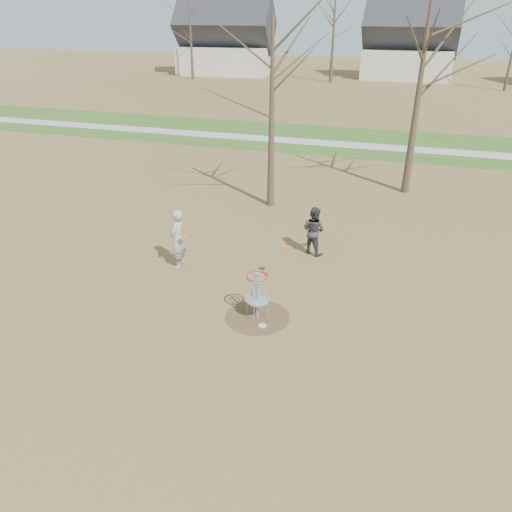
{
  "coord_description": "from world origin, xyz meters",
  "views": [
    {
      "loc": [
        3.38,
        -11.09,
        7.71
      ],
      "look_at": [
        -0.5,
        1.5,
        1.1
      ],
      "focal_mm": 35.0,
      "sensor_mm": 36.0,
      "label": 1
    }
  ],
  "objects": [
    {
      "name": "green_band",
      "position": [
        0.0,
        21.0,
        0.01
      ],
      "size": [
        160.0,
        8.0,
        0.01
      ],
      "primitive_type": "cube",
      "color": "#2D5119",
      "rests_on": "ground"
    },
    {
      "name": "footpath",
      "position": [
        0.0,
        20.0,
        0.01
      ],
      "size": [
        160.0,
        1.5,
        0.01
      ],
      "primitive_type": "cube",
      "color": "#9E9E99",
      "rests_on": "green_band"
    },
    {
      "name": "player_standing",
      "position": [
        -3.36,
        2.16,
        0.99
      ],
      "size": [
        0.5,
        0.74,
        1.97
      ],
      "primitive_type": "imported",
      "rotation": [
        0.0,
        0.0,
        -1.53
      ],
      "color": "#A3A3A3",
      "rests_on": "ground"
    },
    {
      "name": "ground",
      "position": [
        0.0,
        0.0,
        0.0
      ],
      "size": [
        160.0,
        160.0,
        0.0
      ],
      "primitive_type": "plane",
      "color": "brown",
      "rests_on": "ground"
    },
    {
      "name": "disc_golf_basket",
      "position": [
        0.0,
        0.0,
        0.91
      ],
      "size": [
        0.64,
        0.64,
        1.35
      ],
      "color": "#9EA3AD",
      "rests_on": "ground"
    },
    {
      "name": "discs_in_play",
      "position": [
        -1.31,
        2.0,
        1.25
      ],
      "size": [
        3.44,
        0.42,
        0.05
      ],
      "color": "orange",
      "rests_on": "ground"
    },
    {
      "name": "bare_trees",
      "position": [
        1.78,
        35.79,
        5.35
      ],
      "size": [
        52.62,
        44.98,
        9.0
      ],
      "color": "#382B1E",
      "rests_on": "ground"
    },
    {
      "name": "player_throwing",
      "position": [
        0.67,
        4.41,
        0.85
      ],
      "size": [
        1.01,
        0.91,
        1.7
      ],
      "primitive_type": "imported",
      "rotation": [
        0.0,
        0.0,
        2.76
      ],
      "color": "#323136",
      "rests_on": "ground"
    },
    {
      "name": "disc_grounded",
      "position": [
        0.26,
        -0.39,
        0.02
      ],
      "size": [
        0.22,
        0.22,
        0.02
      ],
      "primitive_type": "cylinder",
      "color": "silver",
      "rests_on": "dirt_circle"
    },
    {
      "name": "dirt_circle",
      "position": [
        0.0,
        0.0,
        0.01
      ],
      "size": [
        1.8,
        1.8,
        0.01
      ],
      "primitive_type": "cylinder",
      "color": "#47331E",
      "rests_on": "ground"
    },
    {
      "name": "houses_row",
      "position": [
        4.32,
        52.56,
        3.52
      ],
      "size": [
        56.51,
        10.01,
        7.26
      ],
      "color": "silver",
      "rests_on": "ground"
    }
  ]
}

